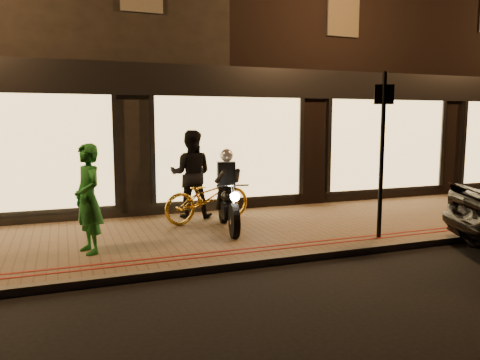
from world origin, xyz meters
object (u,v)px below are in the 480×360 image
object	(u,v)px
motorcycle	(228,199)
person_green	(88,199)
bicycle_gold	(208,197)
sign_post	(382,146)

from	to	relation	value
motorcycle	person_green	world-z (taller)	person_green
motorcycle	bicycle_gold	world-z (taller)	motorcycle
motorcycle	bicycle_gold	distance (m)	0.85
motorcycle	person_green	size ratio (longest dim) A/B	1.09
sign_post	bicycle_gold	distance (m)	3.70
sign_post	person_green	distance (m)	5.17
motorcycle	sign_post	size ratio (longest dim) A/B	0.64
sign_post	bicycle_gold	size ratio (longest dim) A/B	1.49
bicycle_gold	motorcycle	bearing A→B (deg)	177.11
motorcycle	bicycle_gold	xyz separation A→B (m)	(-0.16, 0.83, -0.09)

